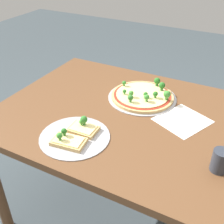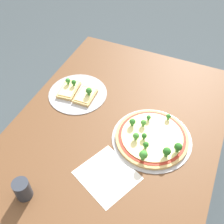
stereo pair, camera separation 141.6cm
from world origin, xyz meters
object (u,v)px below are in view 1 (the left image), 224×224
(pizza_tray_whole, at_px, (143,96))
(drinking_cup, at_px, (220,161))
(dining_table, at_px, (128,129))
(pizza_tray_slice, at_px, (75,135))

(pizza_tray_whole, relative_size, drinking_cup, 4.01)
(dining_table, bearing_deg, drinking_cup, -22.72)
(pizza_tray_slice, bearing_deg, dining_table, 65.40)
(pizza_tray_slice, bearing_deg, pizza_tray_whole, 73.92)
(pizza_tray_whole, xyz_separation_m, pizza_tray_slice, (-0.13, -0.45, -0.00))
(dining_table, height_order, pizza_tray_whole, pizza_tray_whole)
(dining_table, xyz_separation_m, drinking_cup, (0.45, -0.19, 0.13))
(pizza_tray_whole, height_order, drinking_cup, drinking_cup)
(dining_table, distance_m, drinking_cup, 0.51)
(dining_table, xyz_separation_m, pizza_tray_slice, (-0.12, -0.27, 0.10))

